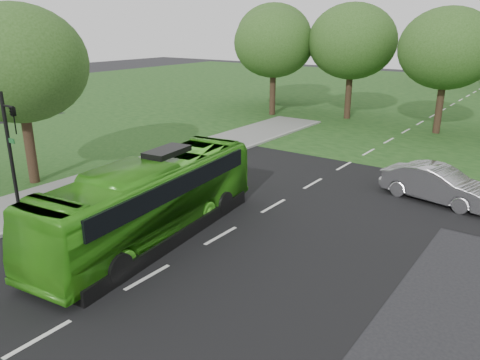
% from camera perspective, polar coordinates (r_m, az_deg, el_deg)
% --- Properties ---
extents(ground, '(160.00, 160.00, 0.00)m').
position_cam_1_polar(ground, '(17.56, -6.43, -9.06)').
color(ground, black).
rests_on(ground, ground).
extents(street_surfaces, '(120.00, 120.00, 0.15)m').
position_cam_1_polar(street_surfaces, '(36.80, 17.51, 4.93)').
color(street_surfaces, black).
rests_on(street_surfaces, ground).
extents(tree_park_a, '(7.19, 7.19, 9.56)m').
position_cam_1_polar(tree_park_a, '(43.97, 4.12, 16.30)').
color(tree_park_a, black).
rests_on(tree_park_a, ground).
extents(tree_park_b, '(7.57, 7.57, 9.93)m').
position_cam_1_polar(tree_park_b, '(43.08, 13.52, 16.10)').
color(tree_park_b, black).
rests_on(tree_park_b, ground).
extents(tree_park_c, '(7.09, 7.09, 9.41)m').
position_cam_1_polar(tree_park_c, '(39.08, 23.94, 14.43)').
color(tree_park_c, black).
rests_on(tree_park_c, ground).
extents(tree_park_f, '(7.66, 7.66, 10.23)m').
position_cam_1_polar(tree_park_f, '(50.16, 4.14, 17.09)').
color(tree_park_f, black).
rests_on(tree_park_f, ground).
extents(tree_side_near, '(6.90, 6.90, 9.17)m').
position_cam_1_polar(tree_side_near, '(26.37, -25.46, 12.67)').
color(tree_side_near, black).
rests_on(tree_side_near, ground).
extents(bus, '(3.96, 11.48, 3.13)m').
position_cam_1_polar(bus, '(18.63, -10.72, -2.35)').
color(bus, green).
rests_on(bus, ground).
extents(sedan, '(5.43, 2.75, 1.71)m').
position_cam_1_polar(sedan, '(24.17, 22.92, -0.45)').
color(sedan, '#A7A6AB').
rests_on(sedan, ground).
extents(traffic_light, '(0.89, 0.24, 5.54)m').
position_cam_1_polar(traffic_light, '(21.51, -26.08, 3.58)').
color(traffic_light, black).
rests_on(traffic_light, ground).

